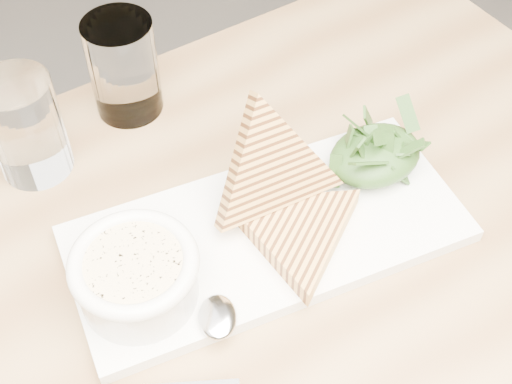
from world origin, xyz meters
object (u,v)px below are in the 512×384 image
glass_far (124,67)px  soup_bowl (137,281)px  platter (267,234)px  table_top (204,353)px  glass_near (26,127)px

glass_far → soup_bowl: bearing=-114.0°
soup_bowl → glass_far: 0.26m
platter → table_top: bearing=-149.8°
glass_near → soup_bowl: bearing=-85.7°
soup_bowl → glass_near: 0.21m
platter → glass_near: bearing=125.5°
platter → glass_near: glass_near is taller
soup_bowl → glass_far: (0.11, 0.24, 0.02)m
platter → glass_far: size_ratio=3.30×
table_top → soup_bowl: 0.09m
platter → glass_far: 0.25m
table_top → glass_far: size_ratio=9.60×
glass_near → platter: bearing=-54.5°
soup_bowl → glass_far: size_ratio=0.91×
glass_near → table_top: bearing=-81.3°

